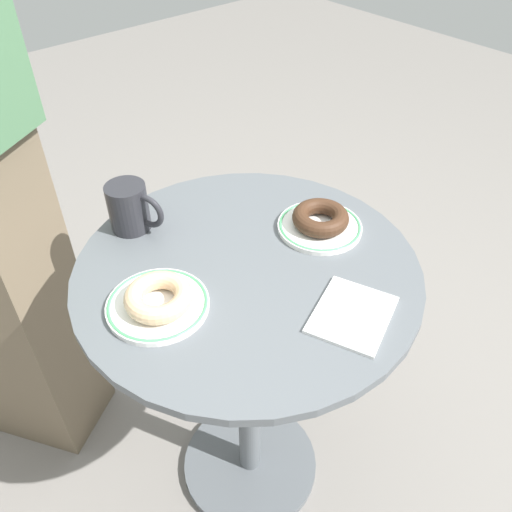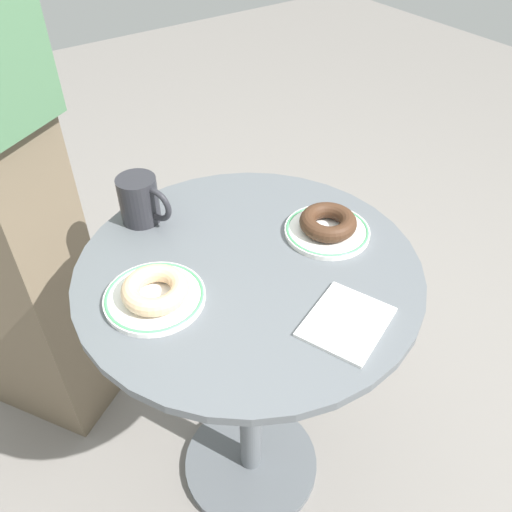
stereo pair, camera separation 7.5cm
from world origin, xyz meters
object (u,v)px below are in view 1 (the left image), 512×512
Objects in this scene: cafe_table at (248,352)px; plate_right at (320,226)px; plate_left at (158,305)px; donut_chocolate at (321,218)px; paper_napkin at (352,315)px; donut_glazed at (159,297)px; coffee_mug at (130,207)px.

plate_right is (0.18, -0.01, 0.26)m from cafe_table.
donut_chocolate is (0.37, -0.03, 0.02)m from plate_left.
paper_napkin is (-0.13, -0.20, -0.00)m from plate_right.
donut_glazed is at bearing 176.02° from plate_right.
donut_chocolate is 0.78× the size of paper_napkin.
plate_left is 0.33m from paper_napkin.
plate_right reaches higher than cafe_table.
cafe_table is 4.24× the size of plate_left.
donut_chocolate is at bearing -3.98° from donut_glazed.
cafe_table is 0.34m from paper_napkin.
paper_napkin is (0.23, -0.23, -0.02)m from donut_glazed.
plate_left is (-0.18, 0.02, 0.26)m from cafe_table.
coffee_mug is (0.09, 0.23, 0.02)m from donut_glazed.
plate_right reaches higher than paper_napkin.
donut_glazed reaches higher than paper_napkin.
paper_napkin is at bearing -123.25° from donut_chocolate.
plate_left is 1.04× the size of plate_right.
plate_left reaches higher than paper_napkin.
paper_napkin reaches higher than cafe_table.
donut_glazed is at bearing 175.38° from cafe_table.
coffee_mug is (-0.10, 0.24, 0.30)m from cafe_table.
cafe_table is 0.32m from plate_left.
donut_glazed is 0.33m from paper_napkin.
paper_napkin is 0.48m from coffee_mug.
cafe_table is 5.15× the size of paper_napkin.
plate_right is at bearing -3.35° from cafe_table.
paper_napkin is (-0.13, -0.20, -0.03)m from donut_chocolate.
coffee_mug is at bearing 111.93° from cafe_table.
cafe_table is 4.39× the size of plate_right.
plate_right is at bearing -41.95° from coffee_mug.
donut_chocolate is at bearing 56.75° from paper_napkin.
coffee_mug reaches higher than plate_left.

